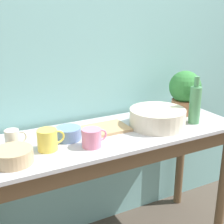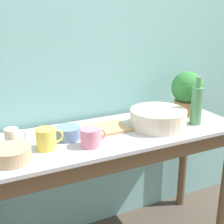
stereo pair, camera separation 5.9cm
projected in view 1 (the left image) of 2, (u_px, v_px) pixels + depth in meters
name	position (u px, v px, depth m)	size (l,w,h in m)	color
wall_back	(87.00, 53.00, 1.88)	(6.00, 0.05, 2.40)	#7AB2B2
counter_table	(114.00, 161.00, 1.77)	(1.50, 0.52, 0.80)	brown
potted_plant	(185.00, 91.00, 2.01)	(0.21, 0.21, 0.28)	#B7704C
bowl_wash_large	(157.00, 118.00, 1.81)	(0.33, 0.33, 0.11)	beige
bottle_tall	(195.00, 104.00, 1.85)	(0.07, 0.07, 0.28)	#4C8C59
mug_yellow	(48.00, 140.00, 1.51)	(0.14, 0.10, 0.10)	#E5CC4C
mug_cream	(13.00, 139.00, 1.52)	(0.11, 0.07, 0.10)	beige
mug_pink	(92.00, 138.00, 1.55)	(0.13, 0.10, 0.09)	pink
bowl_small_blue	(68.00, 133.00, 1.64)	(0.13, 0.13, 0.07)	#6684B2
bowl_small_tan	(13.00, 156.00, 1.38)	(0.18, 0.18, 0.07)	tan
tray_board	(105.00, 129.00, 1.77)	(0.27, 0.19, 0.02)	tan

